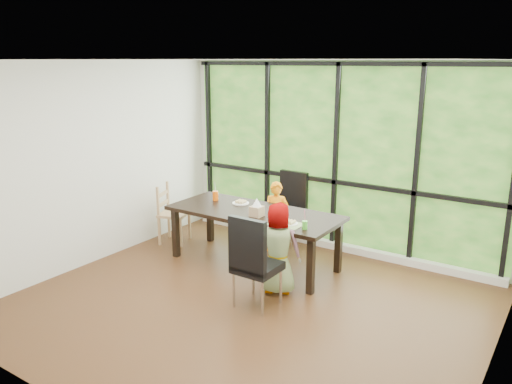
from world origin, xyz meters
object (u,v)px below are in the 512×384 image
(dining_table, at_px, (254,238))
(chair_end_beech, at_px, (174,214))
(orange_cup, at_px, (215,196))
(green_cup, at_px, (305,225))
(child_toddler, at_px, (277,217))
(tissue_box, at_px, (257,211))
(chair_window_leather, at_px, (287,209))
(child_older, at_px, (277,248))
(chair_interior_leather, at_px, (257,261))
(plate_near, at_px, (289,224))
(plate_far, at_px, (241,203))

(dining_table, relative_size, chair_end_beech, 2.59)
(orange_cup, relative_size, green_cup, 1.30)
(child_toddler, distance_m, tissue_box, 0.82)
(chair_window_leather, relative_size, tissue_box, 7.07)
(child_older, bearing_deg, chair_interior_leather, 68.65)
(orange_cup, bearing_deg, child_toddler, 29.80)
(chair_window_leather, relative_size, plate_near, 5.05)
(tissue_box, bearing_deg, green_cup, -8.72)
(chair_interior_leather, distance_m, orange_cup, 1.86)
(child_toddler, height_order, plate_near, child_toddler)
(green_cup, bearing_deg, child_toddler, 136.78)
(chair_window_leather, height_order, tissue_box, chair_window_leather)
(chair_window_leather, height_order, plate_far, chair_window_leather)
(dining_table, distance_m, child_toddler, 0.60)
(plate_near, xyz_separation_m, green_cup, (0.25, -0.06, 0.04))
(chair_window_leather, distance_m, plate_far, 0.84)
(chair_end_beech, xyz_separation_m, orange_cup, (0.72, 0.11, 0.37))
(child_toddler, relative_size, child_older, 0.93)
(dining_table, xyz_separation_m, chair_interior_leather, (0.70, -0.97, 0.17))
(orange_cup, distance_m, tissue_box, 0.96)
(chair_window_leather, relative_size, child_toddler, 1.05)
(chair_window_leather, distance_m, orange_cup, 1.11)
(child_older, distance_m, orange_cup, 1.63)
(plate_near, xyz_separation_m, tissue_box, (-0.51, 0.06, 0.06))
(dining_table, relative_size, chair_interior_leather, 2.16)
(green_cup, bearing_deg, chair_end_beech, 172.46)
(child_older, bearing_deg, chair_window_leather, -87.03)
(chair_end_beech, distance_m, plate_far, 1.18)
(plate_far, xyz_separation_m, tissue_box, (0.51, -0.36, 0.06))
(dining_table, relative_size, chair_window_leather, 2.16)
(chair_window_leather, bearing_deg, tissue_box, -79.35)
(child_older, bearing_deg, green_cup, -153.50)
(plate_near, height_order, orange_cup, orange_cup)
(child_older, xyz_separation_m, plate_near, (-0.02, 0.33, 0.21))
(plate_far, height_order, tissue_box, tissue_box)
(chair_interior_leather, bearing_deg, child_toddler, -65.11)
(orange_cup, bearing_deg, chair_interior_leather, -37.39)
(child_older, bearing_deg, child_toddler, -81.70)
(plate_far, bearing_deg, dining_table, -29.12)
(chair_interior_leather, xyz_separation_m, child_older, (-0.01, 0.43, 0.01))
(child_toddler, relative_size, green_cup, 10.04)
(plate_near, bearing_deg, green_cup, -13.88)
(tissue_box, bearing_deg, child_toddler, 101.65)
(dining_table, height_order, orange_cup, orange_cup)
(plate_far, height_order, orange_cup, orange_cup)
(dining_table, bearing_deg, chair_window_leather, 92.53)
(chair_window_leather, xyz_separation_m, chair_interior_leather, (0.74, -1.92, 0.00))
(chair_end_beech, height_order, green_cup, chair_end_beech)
(child_toddler, distance_m, plate_near, 1.07)
(green_cup, bearing_deg, plate_near, 166.12)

